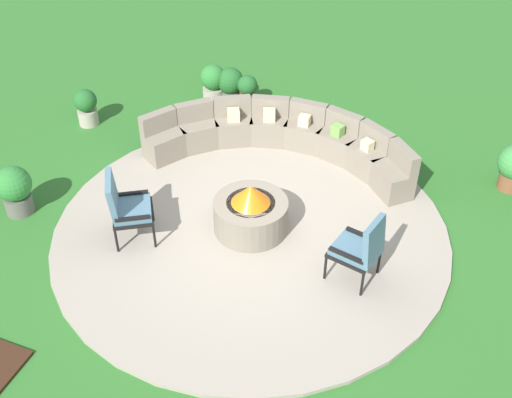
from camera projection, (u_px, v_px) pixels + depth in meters
The scene contains 11 objects.
ground_plane at pixel (251, 231), 9.06m from camera, with size 24.00×24.00×0.00m, color #2D6B28.
patio_circle at pixel (251, 230), 9.04m from camera, with size 5.65×5.65×0.06m, color #9E9384.
fire_pit at pixel (251, 212), 8.84m from camera, with size 1.06×1.06×0.76m.
curved_stone_bench at pixel (282, 139), 10.30m from camera, with size 4.41×1.76×0.78m.
lounge_chair_front_left at pixel (125, 206), 8.56m from camera, with size 0.79×0.81×1.04m.
lounge_chair_front_right at pixel (361, 248), 7.91m from camera, with size 0.69×0.63×1.02m.
potted_plant_0 at pixel (213, 82), 11.83m from camera, with size 0.48×0.48×0.72m.
potted_plant_1 at pixel (247, 90), 11.67m from camera, with size 0.37×0.37×0.63m.
potted_plant_2 at pixel (86, 106), 11.16m from camera, with size 0.41×0.41×0.68m.
potted_plant_4 at pixel (15, 189), 9.16m from camera, with size 0.53×0.53×0.78m.
potted_plant_5 at pixel (230, 84), 11.82m from camera, with size 0.50×0.50×0.68m.
Camera 1 is at (2.59, -6.31, 5.98)m, focal length 44.04 mm.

